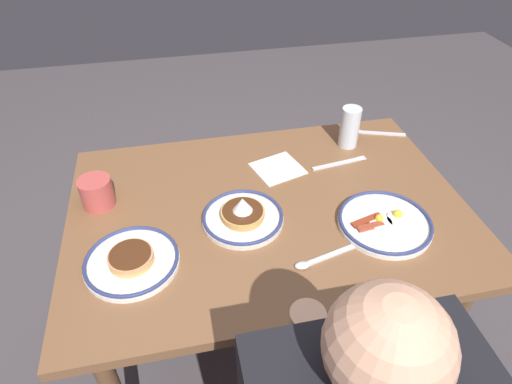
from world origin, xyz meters
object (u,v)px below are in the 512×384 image
object	(u,v)px
paper_napkin	(278,168)
plate_far_companion	(385,222)
plate_center_pancakes	(132,261)
coffee_mug	(96,192)
fork_far	(340,163)
tea_spoon	(319,259)
drinking_glass	(349,129)
plate_near_main	(243,216)
fork_near	(379,133)

from	to	relation	value
paper_napkin	plate_far_companion	bearing A→B (deg)	125.42
plate_center_pancakes	paper_napkin	size ratio (longest dim) A/B	1.64
coffee_mug	fork_far	distance (m)	0.79
plate_far_companion	tea_spoon	bearing A→B (deg)	21.21
plate_far_companion	fork_far	bearing A→B (deg)	-86.37
coffee_mug	tea_spoon	xyz separation A→B (m)	(-0.58, 0.35, -0.04)
coffee_mug	paper_napkin	size ratio (longest dim) A/B	0.76
plate_far_companion	fork_far	world-z (taller)	plate_far_companion
fork_far	tea_spoon	distance (m)	0.45
plate_far_companion	fork_far	xyz separation A→B (m)	(0.02, -0.31, -0.01)
fork_far	paper_napkin	bearing A→B (deg)	-4.23
tea_spoon	drinking_glass	bearing A→B (deg)	-118.30
plate_center_pancakes	drinking_glass	bearing A→B (deg)	-150.83
drinking_glass	paper_napkin	xyz separation A→B (m)	(0.28, 0.09, -0.06)
plate_center_pancakes	coffee_mug	xyz separation A→B (m)	(0.10, -0.27, 0.03)
plate_near_main	fork_near	size ratio (longest dim) A/B	1.25
drinking_glass	tea_spoon	distance (m)	0.58
fork_near	tea_spoon	bearing A→B (deg)	53.02
drinking_glass	fork_far	world-z (taller)	drinking_glass
coffee_mug	drinking_glass	xyz separation A→B (m)	(-0.85, -0.15, 0.02)
coffee_mug	fork_near	xyz separation A→B (m)	(-0.99, -0.20, -0.04)
drinking_glass	fork_far	bearing A→B (deg)	58.01
coffee_mug	drinking_glass	world-z (taller)	drinking_glass
tea_spoon	fork_near	bearing A→B (deg)	-126.98
paper_napkin	plate_near_main	bearing A→B (deg)	54.42
plate_near_main	fork_far	distance (m)	0.43
coffee_mug	paper_napkin	distance (m)	0.58
paper_napkin	fork_near	bearing A→B (deg)	-162.14
plate_far_companion	fork_far	distance (m)	0.31
plate_center_pancakes	paper_napkin	bearing A→B (deg)	-145.19
plate_center_pancakes	fork_far	world-z (taller)	plate_center_pancakes
fork_near	tea_spoon	xyz separation A→B (m)	(0.41, 0.55, 0.00)
tea_spoon	plate_far_companion	bearing A→B (deg)	-158.79
coffee_mug	tea_spoon	world-z (taller)	coffee_mug
plate_near_main	tea_spoon	world-z (taller)	plate_near_main
plate_far_companion	paper_napkin	xyz separation A→B (m)	(0.23, -0.33, -0.01)
plate_near_main	tea_spoon	bearing A→B (deg)	131.34
fork_far	plate_near_main	bearing A→B (deg)	29.17
plate_center_pancakes	plate_far_companion	xyz separation A→B (m)	(-0.70, -0.00, -0.00)
coffee_mug	fork_far	world-z (taller)	coffee_mug
plate_center_pancakes	fork_near	size ratio (longest dim) A/B	1.31
fork_far	tea_spoon	bearing A→B (deg)	62.73
plate_center_pancakes	plate_far_companion	size ratio (longest dim) A/B	0.93
plate_near_main	paper_napkin	xyz separation A→B (m)	(-0.16, -0.22, -0.02)
plate_far_companion	drinking_glass	distance (m)	0.42
plate_far_companion	fork_near	size ratio (longest dim) A/B	1.41
plate_center_pancakes	fork_far	distance (m)	0.75
plate_far_companion	coffee_mug	distance (m)	0.85
drinking_glass	fork_near	xyz separation A→B (m)	(-0.14, -0.04, -0.06)
plate_near_main	coffee_mug	xyz separation A→B (m)	(0.41, -0.16, 0.03)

